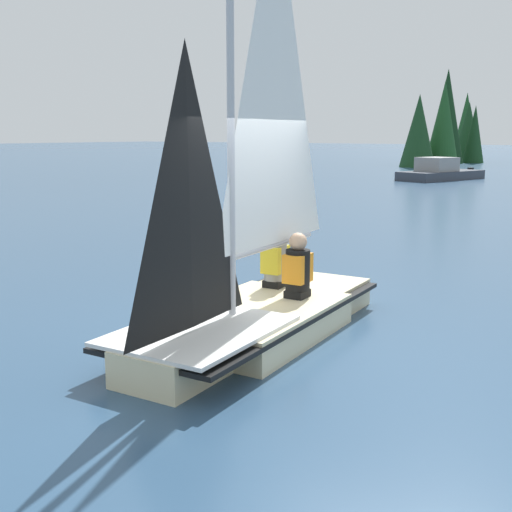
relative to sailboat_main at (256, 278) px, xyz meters
The scene contains 6 objects.
ground_plane 0.70m from the sailboat_main, behind, with size 260.00×260.00×0.00m, color #2D4C6B.
sailboat_main is the anchor object (origin of this frame).
sailor_helm 0.67m from the sailboat_main, 14.45° to the right, with size 0.36×0.32×1.16m.
sailor_crew 1.02m from the sailboat_main, 21.06° to the left, with size 0.36×0.32×1.16m.
motorboat_distant 27.39m from the sailboat_main, 15.04° to the left, with size 5.26×3.27×1.15m.
treeline_shore 46.36m from the sailboat_main, 16.20° to the left, with size 16.27×4.28×7.26m.
Camera 1 is at (-5.89, -4.14, 2.34)m, focal length 45.00 mm.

